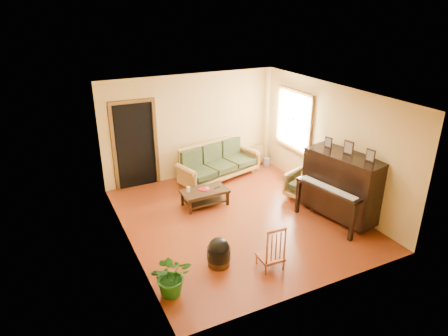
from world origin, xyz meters
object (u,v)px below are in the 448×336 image
sofa (219,162)px  potted_plant (172,275)px  coffee_table (205,198)px  piano (342,187)px  footstool (219,255)px  armchair (309,182)px  red_chair (271,246)px  ceramic_crock (267,162)px

sofa → potted_plant: (-2.50, -3.58, -0.11)m
coffee_table → piano: 2.91m
footstool → armchair: bearing=24.4°
piano → armchair: bearing=84.9°
sofa → red_chair: (-0.79, -3.66, -0.04)m
red_chair → ceramic_crock: (2.33, 3.88, -0.30)m
coffee_table → piano: (2.29, -1.72, 0.52)m
armchair → piano: 0.97m
sofa → coffee_table: 1.48m
armchair → piano: (0.10, -0.93, 0.25)m
red_chair → ceramic_crock: size_ratio=3.65×
footstool → red_chair: red_chair is taller
sofa → coffee_table: sofa is taller
footstool → red_chair: (0.75, -0.44, 0.22)m
sofa → footstool: bearing=-130.5°
sofa → armchair: bearing=-71.2°
sofa → footstool: sofa is taller
coffee_table → footstool: footstool is taller
piano → red_chair: size_ratio=1.92×
ceramic_crock → potted_plant: (-4.04, -3.79, 0.23)m
sofa → potted_plant: sofa is taller
footstool → red_chair: bearing=-30.2°
piano → ceramic_crock: piano is taller
armchair → potted_plant: 4.14m
piano → ceramic_crock: size_ratio=7.01×
piano → sofa: bearing=104.8°
coffee_table → footstool: 2.18m
sofa → red_chair: 3.75m
piano → potted_plant: size_ratio=2.30×
armchair → ceramic_crock: armchair is taller
armchair → ceramic_crock: 2.19m
armchair → footstool: 3.13m
potted_plant → coffee_table: bearing=56.6°
sofa → red_chair: bearing=-117.1°
armchair → red_chair: 2.71m
ceramic_crock → footstool: bearing=-131.9°
piano → potted_plant: (-3.89, -0.71, -0.36)m
armchair → coffee_table: bearing=138.5°
armchair → footstool: (-2.84, -1.29, -0.26)m
coffee_table → ceramic_crock: (2.43, 1.35, -0.07)m
sofa → piano: piano is taller
footstool → ceramic_crock: (3.08, 3.44, -0.08)m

